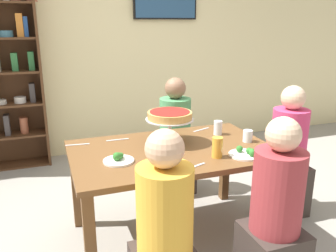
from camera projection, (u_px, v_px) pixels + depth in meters
name	position (u px, v px, depth m)	size (l,w,h in m)	color
ground_plane	(172.00, 235.00, 2.82)	(12.00, 12.00, 0.00)	gray
rear_partition	(111.00, 42.00, 4.40)	(8.00, 0.12, 2.80)	beige
dining_table	(173.00, 160.00, 2.63)	(1.49, 0.95, 0.74)	brown
diner_head_east	(287.00, 161.00, 3.04)	(0.34, 0.34, 1.15)	#382D28
diner_near_right	(275.00, 223.00, 2.09)	(0.34, 0.34, 1.15)	#382D28
diner_far_right	(175.00, 144.00, 3.45)	(0.34, 0.34, 1.15)	#382D28
diner_near_left	(165.00, 246.00, 1.88)	(0.34, 0.34, 1.15)	#382D28
deep_dish_pizza_stand	(170.00, 117.00, 2.67)	(0.37, 0.37, 0.25)	silver
salad_plate_near_diner	(118.00, 159.00, 2.36)	(0.21, 0.21, 0.07)	white
salad_plate_far_diner	(246.00, 153.00, 2.46)	(0.23, 0.23, 0.06)	white
beer_glass_amber_tall	(217.00, 147.00, 2.42)	(0.07, 0.07, 0.15)	gold
water_glass_clear_near	(218.00, 128.00, 2.92)	(0.07, 0.07, 0.12)	white
water_glass_clear_far	(248.00, 136.00, 2.75)	(0.07, 0.07, 0.09)	white
cutlery_fork_near	(78.00, 145.00, 2.69)	(0.18, 0.02, 0.01)	silver
cutlery_knife_near	(118.00, 140.00, 2.80)	(0.18, 0.02, 0.01)	silver
cutlery_fork_far	(195.00, 167.00, 2.28)	(0.18, 0.02, 0.01)	silver
cutlery_knife_far	(201.00, 130.00, 3.06)	(0.18, 0.02, 0.01)	silver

